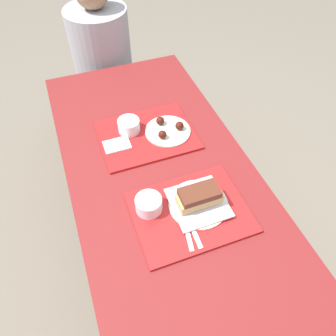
{
  "coord_description": "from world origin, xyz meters",
  "views": [
    {
      "loc": [
        -0.28,
        -0.8,
        1.79
      ],
      "look_at": [
        0.02,
        0.02,
        0.77
      ],
      "focal_mm": 35.0,
      "sensor_mm": 36.0,
      "label": 1
    }
  ],
  "objects_px": {
    "tray_far": "(147,135)",
    "brisket_sandwich_plate": "(199,200)",
    "bowl_coleslaw_near": "(149,204)",
    "bowl_coleslaw_far": "(129,125)",
    "wings_plate_far": "(168,130)",
    "tray_near": "(190,212)",
    "person_seated_across": "(100,45)"
  },
  "relations": [
    {
      "from": "tray_far",
      "to": "bowl_coleslaw_far",
      "type": "height_order",
      "value": "bowl_coleslaw_far"
    },
    {
      "from": "tray_near",
      "to": "bowl_coleslaw_far",
      "type": "distance_m",
      "value": 0.52
    },
    {
      "from": "brisket_sandwich_plate",
      "to": "bowl_coleslaw_far",
      "type": "distance_m",
      "value": 0.51
    },
    {
      "from": "tray_near",
      "to": "bowl_coleslaw_far",
      "type": "relative_size",
      "value": 4.27
    },
    {
      "from": "tray_far",
      "to": "person_seated_across",
      "type": "bearing_deg",
      "value": 91.87
    },
    {
      "from": "bowl_coleslaw_far",
      "to": "wings_plate_far",
      "type": "relative_size",
      "value": 0.48
    },
    {
      "from": "tray_far",
      "to": "person_seated_across",
      "type": "distance_m",
      "value": 0.84
    },
    {
      "from": "tray_far",
      "to": "wings_plate_far",
      "type": "relative_size",
      "value": 2.04
    },
    {
      "from": "tray_near",
      "to": "person_seated_across",
      "type": "xyz_separation_m",
      "value": [
        -0.05,
        1.3,
        0.02
      ]
    },
    {
      "from": "tray_near",
      "to": "person_seated_across",
      "type": "height_order",
      "value": "person_seated_across"
    },
    {
      "from": "bowl_coleslaw_near",
      "to": "wings_plate_far",
      "type": "bearing_deg",
      "value": 60.34
    },
    {
      "from": "tray_near",
      "to": "tray_far",
      "type": "distance_m",
      "value": 0.46
    },
    {
      "from": "tray_near",
      "to": "brisket_sandwich_plate",
      "type": "height_order",
      "value": "brisket_sandwich_plate"
    },
    {
      "from": "brisket_sandwich_plate",
      "to": "bowl_coleslaw_far",
      "type": "bearing_deg",
      "value": 105.12
    },
    {
      "from": "bowl_coleslaw_near",
      "to": "bowl_coleslaw_far",
      "type": "xyz_separation_m",
      "value": [
        0.05,
        0.45,
        0.0
      ]
    },
    {
      "from": "tray_far",
      "to": "brisket_sandwich_plate",
      "type": "relative_size",
      "value": 1.88
    },
    {
      "from": "tray_near",
      "to": "bowl_coleslaw_near",
      "type": "height_order",
      "value": "bowl_coleslaw_near"
    },
    {
      "from": "tray_far",
      "to": "brisket_sandwich_plate",
      "type": "distance_m",
      "value": 0.45
    },
    {
      "from": "brisket_sandwich_plate",
      "to": "person_seated_across",
      "type": "bearing_deg",
      "value": 94.15
    },
    {
      "from": "brisket_sandwich_plate",
      "to": "wings_plate_far",
      "type": "bearing_deg",
      "value": 85.68
    },
    {
      "from": "brisket_sandwich_plate",
      "to": "person_seated_across",
      "type": "height_order",
      "value": "person_seated_across"
    },
    {
      "from": "tray_near",
      "to": "bowl_coleslaw_near",
      "type": "bearing_deg",
      "value": 155.4
    },
    {
      "from": "tray_far",
      "to": "brisket_sandwich_plate",
      "type": "xyz_separation_m",
      "value": [
        0.07,
        -0.44,
        0.04
      ]
    },
    {
      "from": "tray_far",
      "to": "bowl_coleslaw_far",
      "type": "xyz_separation_m",
      "value": [
        -0.07,
        0.05,
        0.04
      ]
    },
    {
      "from": "brisket_sandwich_plate",
      "to": "bowl_coleslaw_far",
      "type": "height_order",
      "value": "brisket_sandwich_plate"
    },
    {
      "from": "bowl_coleslaw_far",
      "to": "bowl_coleslaw_near",
      "type": "bearing_deg",
      "value": -96.36
    },
    {
      "from": "bowl_coleslaw_near",
      "to": "wings_plate_far",
      "type": "relative_size",
      "value": 0.48
    },
    {
      "from": "tray_far",
      "to": "bowl_coleslaw_near",
      "type": "xyz_separation_m",
      "value": [
        -0.12,
        -0.39,
        0.04
      ]
    },
    {
      "from": "wings_plate_far",
      "to": "person_seated_across",
      "type": "distance_m",
      "value": 0.86
    },
    {
      "from": "tray_far",
      "to": "bowl_coleslaw_far",
      "type": "distance_m",
      "value": 0.09
    },
    {
      "from": "tray_near",
      "to": "person_seated_across",
      "type": "distance_m",
      "value": 1.3
    },
    {
      "from": "tray_far",
      "to": "tray_near",
      "type": "bearing_deg",
      "value": -86.84
    }
  ]
}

